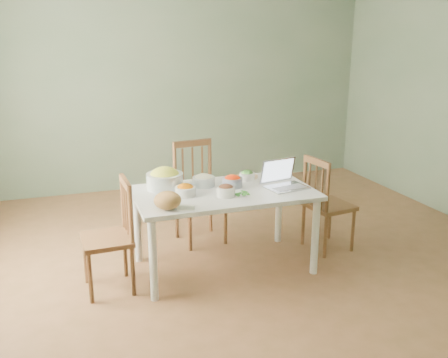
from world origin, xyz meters
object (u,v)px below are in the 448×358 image
object	(u,v)px
chair_right	(329,203)
chair_far	(200,193)
bread_boule	(168,200)
dining_table	(224,230)
laptop	(287,175)
bowl_squash	(165,178)
chair_left	(106,237)

from	to	relation	value
chair_right	chair_far	bearing A→B (deg)	55.01
bread_boule	dining_table	bearing A→B (deg)	27.49
dining_table	bread_boule	world-z (taller)	bread_boule
chair_far	laptop	world-z (taller)	chair_far
dining_table	bowl_squash	size ratio (longest dim) A/B	4.81
chair_far	chair_right	size ratio (longest dim) A/B	1.09
dining_table	bowl_squash	bearing A→B (deg)	153.95
chair_left	laptop	world-z (taller)	laptop
dining_table	chair_right	world-z (taller)	chair_right
chair_far	laptop	xyz separation A→B (m)	(0.54, -0.70, 0.32)
chair_far	chair_left	bearing A→B (deg)	-151.17
dining_table	chair_right	distance (m)	1.04
chair_right	bread_boule	world-z (taller)	chair_right
bread_boule	laptop	xyz separation A→B (m)	(1.04, 0.17, 0.05)
chair_left	bowl_squash	size ratio (longest dim) A/B	2.89
bread_boule	bowl_squash	world-z (taller)	bowl_squash
chair_left	laptop	bearing A→B (deg)	86.57
chair_far	laptop	distance (m)	0.94
chair_left	laptop	distance (m)	1.52
dining_table	chair_right	bearing A→B (deg)	3.63
dining_table	bread_boule	xyz separation A→B (m)	(-0.53, -0.27, 0.40)
laptop	chair_right	bearing A→B (deg)	7.70
dining_table	chair_left	distance (m)	0.97
chair_right	bread_boule	distance (m)	1.62
chair_left	chair_right	world-z (taller)	chair_left
chair_right	laptop	size ratio (longest dim) A/B	2.65
bowl_squash	laptop	bearing A→B (deg)	-18.26
dining_table	chair_left	xyz separation A→B (m)	(-0.96, -0.07, 0.10)
dining_table	chair_far	xyz separation A→B (m)	(-0.03, 0.60, 0.13)
chair_far	chair_right	world-z (taller)	chair_far
bread_boule	chair_left	bearing A→B (deg)	154.52
chair_right	bowl_squash	distance (m)	1.51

